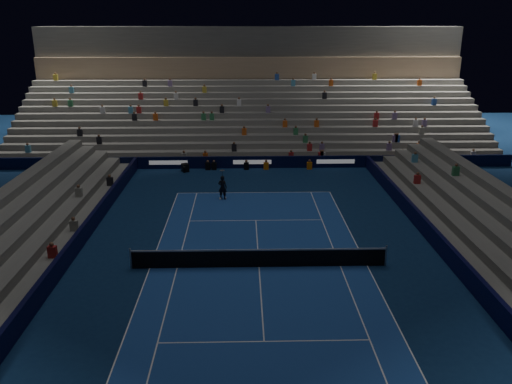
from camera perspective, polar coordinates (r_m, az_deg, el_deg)
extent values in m
plane|color=#0B2247|center=(26.44, 0.33, -8.23)|extent=(90.00, 90.00, 0.00)
cube|color=navy|center=(26.44, 0.33, -8.22)|extent=(10.97, 23.77, 0.01)
cube|color=black|center=(43.64, -0.42, 3.29)|extent=(44.00, 0.25, 1.00)
cube|color=black|center=(28.22, 20.57, -6.58)|extent=(0.25, 37.00, 1.00)
cube|color=black|center=(27.70, -20.32, -7.03)|extent=(0.25, 37.00, 1.00)
cube|color=slate|center=(44.67, -0.44, 3.32)|extent=(44.00, 1.00, 0.50)
cube|color=slate|center=(45.58, -0.46, 3.95)|extent=(44.00, 1.00, 1.00)
cube|color=slate|center=(46.49, -0.49, 4.55)|extent=(44.00, 1.00, 1.50)
cube|color=slate|center=(47.40, -0.51, 5.13)|extent=(44.00, 1.00, 2.00)
cube|color=slate|center=(48.32, -0.53, 5.69)|extent=(44.00, 1.00, 2.50)
cube|color=slate|center=(49.24, -0.55, 6.23)|extent=(44.00, 1.00, 3.00)
cube|color=slate|center=(50.17, -0.57, 6.75)|extent=(44.00, 1.00, 3.50)
cube|color=slate|center=(51.10, -0.59, 7.25)|extent=(44.00, 1.00, 4.00)
cube|color=slate|center=(52.04, -0.60, 7.73)|extent=(44.00, 1.00, 4.50)
cube|color=slate|center=(52.97, -0.62, 8.20)|extent=(44.00, 1.00, 5.00)
cube|color=slate|center=(53.92, -0.64, 8.64)|extent=(44.00, 1.00, 5.50)
cube|color=slate|center=(54.86, -0.66, 9.08)|extent=(44.00, 1.00, 6.00)
cube|color=#997D5F|center=(55.45, -0.69, 13.45)|extent=(44.00, 0.60, 2.20)
cube|color=#444341|center=(56.69, -0.72, 16.19)|extent=(44.00, 2.40, 3.00)
cube|color=slate|center=(28.63, 22.01, -6.95)|extent=(1.00, 37.00, 0.50)
cube|color=slate|center=(28.94, 23.90, -6.39)|extent=(1.00, 37.00, 1.00)
cube|color=slate|center=(29.28, 25.74, -5.83)|extent=(1.00, 37.00, 1.50)
cube|color=slate|center=(28.07, -21.82, -7.43)|extent=(1.00, 37.00, 0.50)
cube|color=slate|center=(28.33, -23.79, -6.90)|extent=(1.00, 37.00, 1.00)
cube|color=slate|center=(28.63, -25.71, -6.36)|extent=(1.00, 37.00, 1.50)
cylinder|color=#B2B2B7|center=(26.80, -13.59, -7.11)|extent=(0.10, 0.10, 1.10)
cylinder|color=#B2B2B7|center=(27.15, 14.06, -6.80)|extent=(0.10, 0.10, 1.10)
cube|color=black|center=(26.25, 0.33, -7.35)|extent=(12.80, 0.03, 0.90)
cube|color=white|center=(26.04, 0.34, -6.38)|extent=(12.80, 0.04, 0.08)
imported|color=black|center=(35.93, -3.69, 0.50)|extent=(0.70, 0.56, 1.69)
cube|color=black|center=(43.01, -7.78, 2.66)|extent=(0.70, 0.76, 0.66)
cylinder|color=black|center=(42.50, -7.85, 2.74)|extent=(0.29, 0.38, 0.16)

